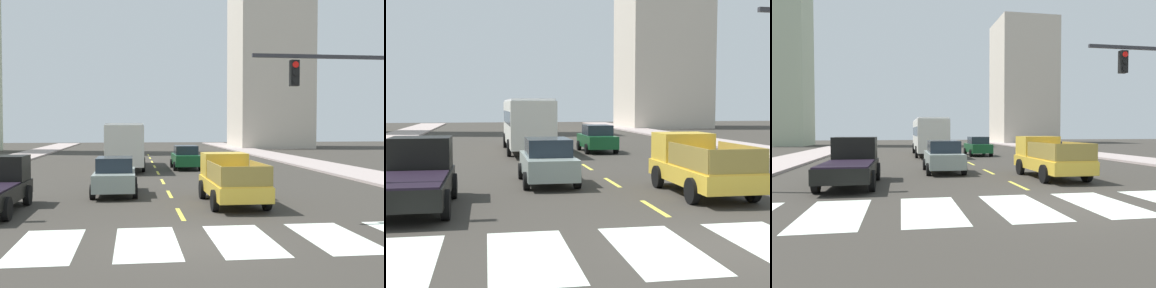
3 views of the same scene
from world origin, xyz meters
TOP-DOWN VIEW (x-y plane):
  - ground_plane at (0.00, 0.00)m, footprint 160.00×160.00m
  - sidewalk_right at (12.83, 18.00)m, footprint 3.77×110.00m
  - sidewalk_left at (-12.83, 18.00)m, footprint 3.77×110.00m
  - crosswalk_stripe_1 at (-6.53, 0.00)m, footprint 1.66×3.76m
  - crosswalk_stripe_2 at (-3.92, 0.00)m, footprint 1.66×3.76m
  - crosswalk_stripe_3 at (-1.31, 0.00)m, footprint 1.66×3.76m
  - crosswalk_stripe_4 at (1.31, 0.00)m, footprint 1.66×3.76m
  - lane_dash_0 at (0.00, 4.00)m, footprint 0.16×2.40m
  - lane_dash_1 at (0.00, 9.00)m, footprint 0.16×2.40m
  - lane_dash_2 at (0.00, 14.00)m, footprint 0.16×2.40m
  - lane_dash_3 at (0.00, 19.00)m, footprint 0.16×2.40m
  - lane_dash_4 at (0.00, 24.00)m, footprint 0.16×2.40m
  - lane_dash_5 at (0.00, 29.00)m, footprint 0.16×2.40m
  - lane_dash_6 at (0.00, 34.00)m, footprint 0.16×2.40m
  - lane_dash_7 at (0.00, 39.00)m, footprint 0.16×2.40m
  - pickup_stakebed at (2.28, 6.39)m, footprint 2.18×5.20m
  - pickup_dark at (-6.77, 5.57)m, footprint 2.18×5.20m
  - city_bus at (-2.20, 22.76)m, footprint 2.72×10.80m
  - sedan_near_left at (-2.48, 9.17)m, footprint 2.02×4.40m
  - sedan_near_right at (2.16, 21.68)m, footprint 2.02×4.40m
  - tower_tall_centre at (-22.84, 47.96)m, footprint 8.74×7.37m
  - block_mid_left at (18.45, 55.81)m, footprint 10.53×10.67m

SIDE VIEW (x-z plane):
  - ground_plane at x=0.00m, z-range 0.00..0.00m
  - lane_dash_0 at x=0.00m, z-range 0.00..0.01m
  - lane_dash_1 at x=0.00m, z-range 0.00..0.01m
  - lane_dash_2 at x=0.00m, z-range 0.00..0.01m
  - lane_dash_3 at x=0.00m, z-range 0.00..0.01m
  - lane_dash_4 at x=0.00m, z-range 0.00..0.01m
  - lane_dash_5 at x=0.00m, z-range 0.00..0.01m
  - lane_dash_6 at x=0.00m, z-range 0.00..0.01m
  - lane_dash_7 at x=0.00m, z-range 0.00..0.01m
  - crosswalk_stripe_1 at x=-6.53m, z-range 0.00..0.01m
  - crosswalk_stripe_2 at x=-3.92m, z-range 0.00..0.01m
  - crosswalk_stripe_3 at x=-1.31m, z-range 0.00..0.01m
  - crosswalk_stripe_4 at x=1.31m, z-range 0.00..0.01m
  - sidewalk_right at x=12.83m, z-range 0.00..0.15m
  - sidewalk_left at x=-12.83m, z-range 0.00..0.15m
  - sedan_near_left at x=-2.48m, z-range 0.00..1.72m
  - sedan_near_right at x=2.16m, z-range 0.00..1.72m
  - pickup_dark at x=-6.77m, z-range -0.06..1.90m
  - pickup_stakebed at x=2.28m, z-range -0.04..1.92m
  - city_bus at x=-2.20m, z-range 0.29..3.61m
  - block_mid_left at x=18.45m, z-range 0.00..23.02m
  - tower_tall_centre at x=-22.84m, z-range 0.00..43.51m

